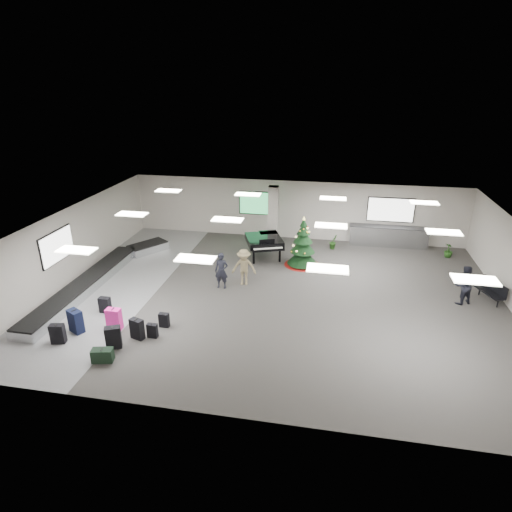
% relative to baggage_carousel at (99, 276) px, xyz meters
% --- Properties ---
extents(ground, '(18.00, 18.00, 0.00)m').
position_rel_baggage_carousel_xyz_m(ground, '(7.84, 0.08, -0.21)').
color(ground, '#363331').
rests_on(ground, ground).
extents(room_envelope, '(18.02, 14.02, 3.21)m').
position_rel_baggage_carousel_xyz_m(room_envelope, '(7.46, 0.75, 2.12)').
color(room_envelope, beige).
rests_on(room_envelope, ground).
extents(baggage_carousel, '(2.28, 9.71, 0.43)m').
position_rel_baggage_carousel_xyz_m(baggage_carousel, '(0.00, 0.00, 0.00)').
color(baggage_carousel, silver).
rests_on(baggage_carousel, ground).
extents(service_counter, '(4.05, 0.65, 1.08)m').
position_rel_baggage_carousel_xyz_m(service_counter, '(12.84, 6.73, 0.33)').
color(service_counter, silver).
rests_on(service_counter, ground).
extents(suitcase_0, '(0.57, 0.45, 0.79)m').
position_rel_baggage_carousel_xyz_m(suitcase_0, '(3.08, -4.55, 0.17)').
color(suitcase_0, black).
rests_on(suitcase_0, ground).
extents(suitcase_1, '(0.52, 0.39, 0.75)m').
position_rel_baggage_carousel_xyz_m(suitcase_1, '(3.60, -3.89, 0.15)').
color(suitcase_1, black).
rests_on(suitcase_1, ground).
extents(pink_suitcase, '(0.51, 0.29, 0.82)m').
position_rel_baggage_carousel_xyz_m(pink_suitcase, '(2.56, -3.50, 0.19)').
color(pink_suitcase, '#F6209A').
rests_on(pink_suitcase, ground).
extents(suitcase_3, '(0.36, 0.20, 0.55)m').
position_rel_baggage_carousel_xyz_m(suitcase_3, '(4.22, -3.02, 0.05)').
color(suitcase_3, black).
rests_on(suitcase_3, ground).
extents(navy_suitcase, '(0.63, 0.54, 0.86)m').
position_rel_baggage_carousel_xyz_m(navy_suitcase, '(1.32, -3.90, 0.21)').
color(navy_suitcase, black).
rests_on(navy_suitcase, ground).
extents(suitcase_5, '(0.51, 0.34, 0.72)m').
position_rel_baggage_carousel_xyz_m(suitcase_5, '(1.11, -4.64, 0.13)').
color(suitcase_5, black).
rests_on(suitcase_5, ground).
extents(green_duffel, '(0.71, 0.46, 0.46)m').
position_rel_baggage_carousel_xyz_m(green_duffel, '(3.08, -5.30, 0.00)').
color(green_duffel, black).
rests_on(green_duffel, ground).
extents(suitcase_7, '(0.36, 0.19, 0.53)m').
position_rel_baggage_carousel_xyz_m(suitcase_7, '(4.08, -3.73, 0.04)').
color(suitcase_7, black).
rests_on(suitcase_7, ground).
extents(suitcase_8, '(0.42, 0.24, 0.64)m').
position_rel_baggage_carousel_xyz_m(suitcase_8, '(1.63, -2.47, 0.10)').
color(suitcase_8, black).
rests_on(suitcase_8, ground).
extents(christmas_tree, '(1.69, 1.69, 2.42)m').
position_rel_baggage_carousel_xyz_m(christmas_tree, '(8.60, 3.39, 0.61)').
color(christmas_tree, maroon).
rests_on(christmas_tree, ground).
extents(grand_piano, '(2.24, 2.53, 1.20)m').
position_rel_baggage_carousel_xyz_m(grand_piano, '(6.66, 3.98, 0.65)').
color(grand_piano, black).
rests_on(grand_piano, ground).
extents(bench, '(0.92, 1.40, 0.84)m').
position_rel_baggage_carousel_xyz_m(bench, '(16.32, 1.17, 0.26)').
color(bench, black).
rests_on(bench, ground).
extents(traveler_a, '(0.58, 0.39, 1.56)m').
position_rel_baggage_carousel_xyz_m(traveler_a, '(5.45, 0.36, 0.57)').
color(traveler_a, black).
rests_on(traveler_a, ground).
extents(traveler_b, '(1.10, 0.71, 1.61)m').
position_rel_baggage_carousel_xyz_m(traveler_b, '(6.31, 0.85, 0.59)').
color(traveler_b, '#8F7E58').
rests_on(traveler_b, ground).
extents(traveler_bench, '(0.97, 0.89, 1.60)m').
position_rel_baggage_carousel_xyz_m(traveler_bench, '(15.09, 0.76, 0.59)').
color(traveler_bench, black).
rests_on(traveler_bench, ground).
extents(potted_plant_left, '(0.52, 0.54, 0.77)m').
position_rel_baggage_carousel_xyz_m(potted_plant_left, '(10.01, 5.78, 0.17)').
color(potted_plant_left, '#194516').
rests_on(potted_plant_left, ground).
extents(potted_plant_right, '(0.56, 0.56, 0.71)m').
position_rel_baggage_carousel_xyz_m(potted_plant_right, '(15.67, 5.68, 0.14)').
color(potted_plant_right, '#194516').
rests_on(potted_plant_right, ground).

